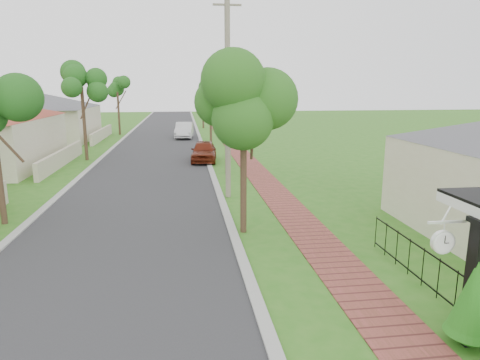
{
  "coord_description": "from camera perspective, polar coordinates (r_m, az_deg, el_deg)",
  "views": [
    {
      "loc": [
        -0.93,
        -7.92,
        4.89
      ],
      "look_at": [
        1.11,
        7.48,
        1.5
      ],
      "focal_mm": 32.0,
      "sensor_mm": 36.0,
      "label": 1
    }
  ],
  "objects": [
    {
      "name": "picket_fence",
      "position": [
        10.76,
        26.87,
        -13.0
      ],
      "size": [
        0.03,
        8.02,
        1.0
      ],
      "color": "black",
      "rests_on": "ground"
    },
    {
      "name": "kerb_right",
      "position": [
        28.39,
        -4.27,
        2.37
      ],
      "size": [
        0.3,
        120.0,
        0.1
      ],
      "primitive_type": "cube",
      "color": "#9E9E99",
      "rests_on": "ground"
    },
    {
      "name": "porch_post",
      "position": [
        9.6,
        28.84,
        -12.44
      ],
      "size": [
        0.48,
        0.48,
        2.52
      ],
      "color": "black",
      "rests_on": "ground"
    },
    {
      "name": "sidewalk",
      "position": [
        28.65,
        0.94,
        2.49
      ],
      "size": [
        1.5,
        120.0,
        0.03
      ],
      "primitive_type": "cube",
      "color": "#97413C",
      "rests_on": "ground"
    },
    {
      "name": "station_clock",
      "position": [
        9.34,
        25.45,
        -7.3
      ],
      "size": [
        0.79,
        0.13,
        0.67
      ],
      "color": "white",
      "rests_on": "ground"
    },
    {
      "name": "kerb_left",
      "position": [
        28.92,
        -18.87,
        1.92
      ],
      "size": [
        0.3,
        120.0,
        0.1
      ],
      "primitive_type": "cube",
      "color": "#9E9E99",
      "rests_on": "ground"
    },
    {
      "name": "utility_pole",
      "position": [
        18.83,
        -1.66,
        10.71
      ],
      "size": [
        1.2,
        0.24,
        8.61
      ],
      "color": "gray",
      "rests_on": "ground"
    },
    {
      "name": "far_house_grey",
      "position": [
        44.28,
        -26.3,
        7.76
      ],
      "size": [
        15.56,
        15.56,
        4.6
      ],
      "color": "beige",
      "rests_on": "ground"
    },
    {
      "name": "near_tree",
      "position": [
        14.03,
        0.48,
        9.89
      ],
      "size": [
        2.1,
        2.1,
        5.4
      ],
      "color": "#382619",
      "rests_on": "ground"
    },
    {
      "name": "parked_car_white",
      "position": [
        42.18,
        -7.45,
        6.58
      ],
      "size": [
        1.89,
        4.63,
        1.49
      ],
      "primitive_type": "imported",
      "rotation": [
        0.0,
        0.0,
        -0.07
      ],
      "color": "silver",
      "rests_on": "ground"
    },
    {
      "name": "road",
      "position": [
        28.42,
        -11.64,
        2.16
      ],
      "size": [
        7.0,
        120.0,
        0.02
      ],
      "primitive_type": "cube",
      "color": "#28282B",
      "rests_on": "ground"
    },
    {
      "name": "ground",
      "position": [
        9.36,
        -0.76,
        -19.21
      ],
      "size": [
        160.0,
        160.0,
        0.0
      ],
      "primitive_type": "plane",
      "color": "#2D6D1A",
      "rests_on": "ground"
    },
    {
      "name": "parked_car_red",
      "position": [
        28.69,
        -4.84,
        3.84
      ],
      "size": [
        1.98,
        4.14,
        1.36
      ],
      "primitive_type": "imported",
      "rotation": [
        0.0,
        0.0,
        -0.09
      ],
      "color": "#601E0E",
      "rests_on": "ground"
    },
    {
      "name": "street_trees",
      "position": [
        34.82,
        -10.99,
        11.52
      ],
      "size": [
        10.7,
        37.65,
        5.89
      ],
      "color": "#382619",
      "rests_on": "ground"
    }
  ]
}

